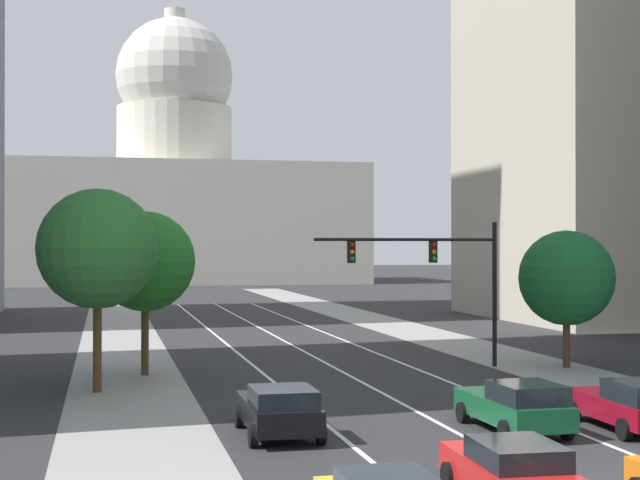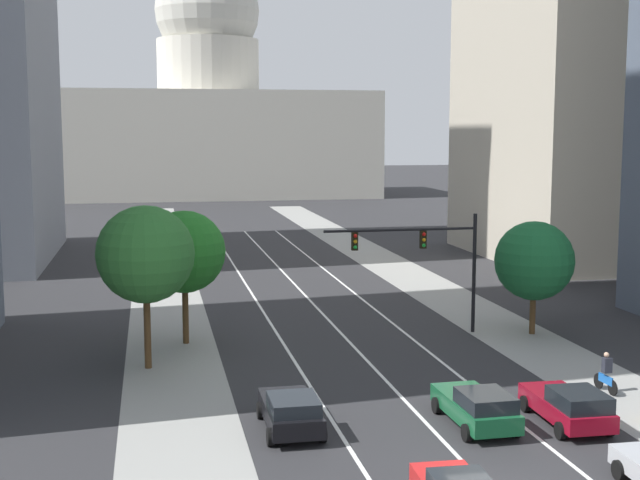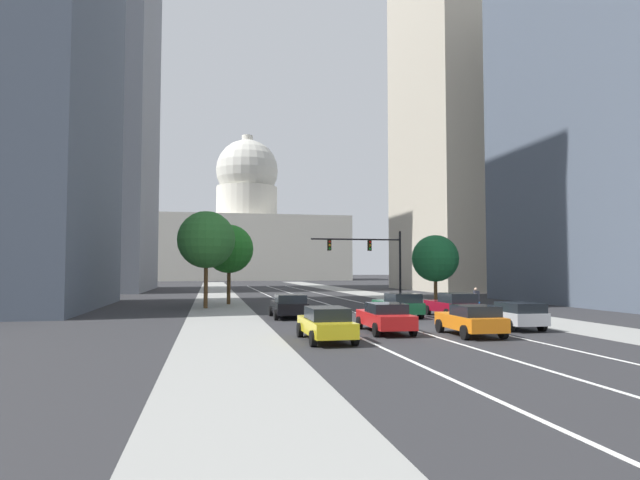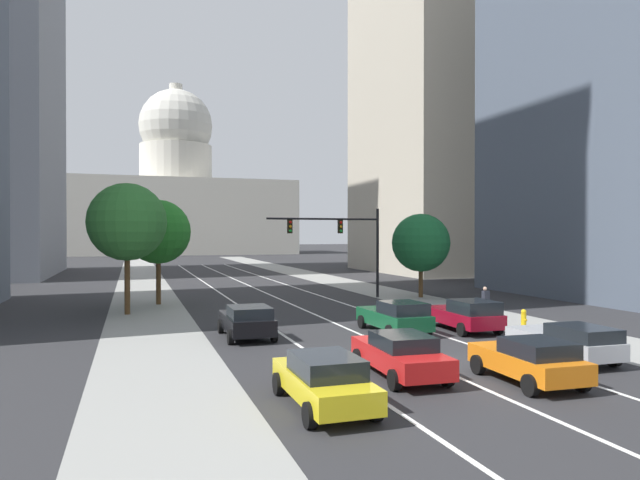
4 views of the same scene
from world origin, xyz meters
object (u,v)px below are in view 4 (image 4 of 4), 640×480
at_px(car_black, 247,321).
at_px(street_tree_near_left, 127,222).
at_px(car_crimson, 465,315).
at_px(traffic_signal_mast, 343,236).
at_px(car_orange, 529,360).
at_px(car_red, 400,354).
at_px(car_yellow, 324,380).
at_px(street_tree_far_right, 421,243).
at_px(capitol_building, 176,199).
at_px(cyclist, 485,302).
at_px(car_green, 395,316).
at_px(car_silver, 567,341).
at_px(street_tree_mid_left, 158,232).
at_px(fire_hydrant, 524,318).

bearing_deg(car_black, street_tree_near_left, 28.42).
height_order(car_crimson, traffic_signal_mast, traffic_signal_mast).
distance_m(car_orange, car_red, 3.99).
relative_size(car_yellow, street_tree_far_right, 0.73).
relative_size(capitol_building, cyclist, 31.44).
relative_size(traffic_signal_mast, street_tree_near_left, 1.11).
bearing_deg(car_green, car_yellow, 144.49).
distance_m(car_black, traffic_signal_mast, 17.03).
relative_size(car_silver, car_red, 0.97).
bearing_deg(street_tree_near_left, street_tree_mid_left, 66.44).
bearing_deg(car_black, car_silver, -128.12).
height_order(capitol_building, car_red, capitol_building).
height_order(car_crimson, car_black, car_crimson).
bearing_deg(traffic_signal_mast, car_red, -105.71).
bearing_deg(fire_hydrant, traffic_signal_mast, 105.21).
relative_size(fire_hydrant, street_tree_near_left, 0.12).
height_order(car_orange, street_tree_far_right, street_tree_far_right).
bearing_deg(car_orange, street_tree_mid_left, 23.98).
bearing_deg(car_silver, street_tree_near_left, 42.06).
relative_size(car_green, car_yellow, 1.03).
xyz_separation_m(car_yellow, street_tree_far_right, (15.31, 23.37, 3.26)).
height_order(capitol_building, fire_hydrant, capitol_building).
bearing_deg(street_tree_mid_left, cyclist, -34.98).
distance_m(car_silver, street_tree_mid_left, 26.32).
xyz_separation_m(car_crimson, car_red, (-6.86, -7.01, -0.05)).
distance_m(capitol_building, traffic_signal_mast, 103.66).
distance_m(cyclist, street_tree_far_right, 10.96).
relative_size(capitol_building, street_tree_mid_left, 7.81).
xyz_separation_m(car_silver, fire_hydrant, (3.37, 6.84, -0.27)).
bearing_deg(fire_hydrant, car_crimson, -178.81).
xyz_separation_m(cyclist, street_tree_mid_left, (-17.02, 11.91, 3.94)).
height_order(car_yellow, cyclist, cyclist).
bearing_deg(fire_hydrant, street_tree_mid_left, 137.65).
relative_size(fire_hydrant, street_tree_mid_left, 0.13).
bearing_deg(car_red, car_orange, -118.42).
height_order(car_red, car_yellow, car_yellow).
relative_size(car_yellow, street_tree_near_left, 0.59).
bearing_deg(cyclist, car_orange, 147.59).
relative_size(car_silver, street_tree_far_right, 0.75).
bearing_deg(street_tree_far_right, fire_hydrant, -96.78).
bearing_deg(car_crimson, car_black, 83.45).
xyz_separation_m(car_black, car_green, (6.87, -0.87, 0.01)).
height_order(car_crimson, car_yellow, car_crimson).
relative_size(car_black, street_tree_mid_left, 0.63).
distance_m(car_red, street_tree_mid_left, 23.78).
relative_size(car_orange, traffic_signal_mast, 0.48).
distance_m(car_red, street_tree_near_left, 20.52).
bearing_deg(fire_hydrant, car_red, -145.30).
relative_size(car_crimson, cyclist, 2.67).
distance_m(car_orange, street_tree_far_right, 24.70).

